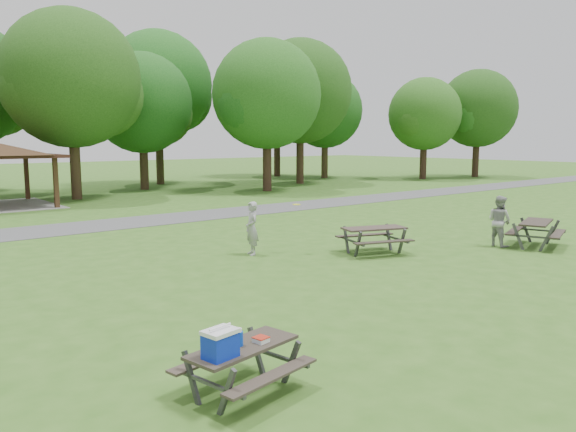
{
  "coord_description": "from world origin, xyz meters",
  "views": [
    {
      "loc": [
        -9.47,
        -8.68,
        3.57
      ],
      "look_at": [
        1.0,
        4.0,
        1.3
      ],
      "focal_mm": 35.0,
      "sensor_mm": 36.0,
      "label": 1
    }
  ],
  "objects_px": {
    "frisbee_thrower": "(252,228)",
    "frisbee_catcher": "(499,221)",
    "picnic_table_near": "(236,352)",
    "picnic_table_middle": "(374,234)"
  },
  "relations": [
    {
      "from": "frisbee_thrower",
      "to": "frisbee_catcher",
      "type": "distance_m",
      "value": 8.27
    },
    {
      "from": "frisbee_thrower",
      "to": "frisbee_catcher",
      "type": "height_order",
      "value": "frisbee_catcher"
    },
    {
      "from": "frisbee_thrower",
      "to": "picnic_table_near",
      "type": "bearing_deg",
      "value": -20.32
    },
    {
      "from": "picnic_table_middle",
      "to": "frisbee_thrower",
      "type": "relative_size",
      "value": 1.44
    },
    {
      "from": "picnic_table_middle",
      "to": "frisbee_thrower",
      "type": "xyz_separation_m",
      "value": [
        -3.08,
        2.26,
        0.2
      ]
    },
    {
      "from": "picnic_table_near",
      "to": "frisbee_thrower",
      "type": "xyz_separation_m",
      "value": [
        5.86,
        7.73,
        0.16
      ]
    },
    {
      "from": "picnic_table_near",
      "to": "frisbee_catcher",
      "type": "xyz_separation_m",
      "value": [
        13.04,
        3.61,
        0.19
      ]
    },
    {
      "from": "frisbee_catcher",
      "to": "frisbee_thrower",
      "type": "bearing_deg",
      "value": 70.2
    },
    {
      "from": "frisbee_thrower",
      "to": "picnic_table_middle",
      "type": "bearing_deg",
      "value": 70.59
    },
    {
      "from": "picnic_table_middle",
      "to": "frisbee_catcher",
      "type": "xyz_separation_m",
      "value": [
        4.1,
        -1.86,
        0.22
      ]
    }
  ]
}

